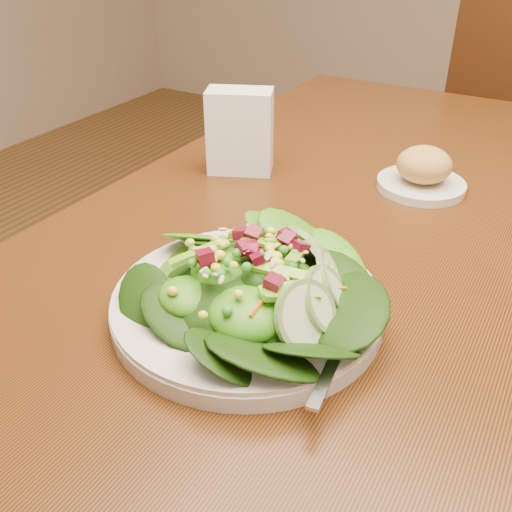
% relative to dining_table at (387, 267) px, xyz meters
% --- Properties ---
extents(ground_plane, '(5.00, 5.00, 0.00)m').
position_rel_dining_table_xyz_m(ground_plane, '(0.00, 0.00, -0.65)').
color(ground_plane, brown).
extents(dining_table, '(0.90, 1.40, 0.75)m').
position_rel_dining_table_xyz_m(dining_table, '(0.00, 0.00, 0.00)').
color(dining_table, '#562D13').
rests_on(dining_table, ground_plane).
extents(salad_plate, '(0.31, 0.31, 0.09)m').
position_rel_dining_table_xyz_m(salad_plate, '(-0.06, -0.33, 0.13)').
color(salad_plate, silver).
rests_on(salad_plate, dining_table).
extents(bread_plate, '(0.14, 0.14, 0.07)m').
position_rel_dining_table_xyz_m(bread_plate, '(0.01, 0.10, 0.13)').
color(bread_plate, silver).
rests_on(bread_plate, dining_table).
extents(napkin_holder, '(0.13, 0.10, 0.14)m').
position_rel_dining_table_xyz_m(napkin_holder, '(-0.29, 0.02, 0.18)').
color(napkin_holder, white).
rests_on(napkin_holder, dining_table).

